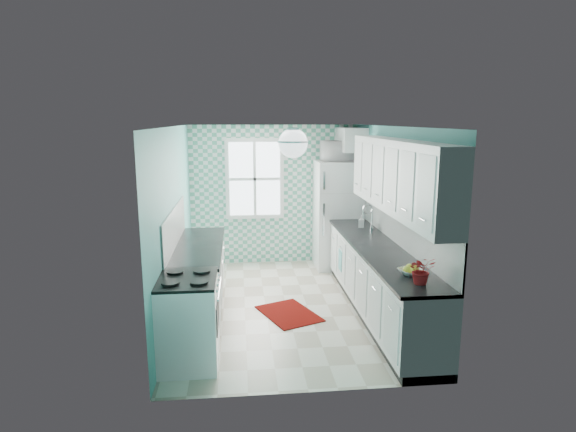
{
  "coord_description": "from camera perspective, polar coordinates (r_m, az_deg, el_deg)",
  "views": [
    {
      "loc": [
        -0.63,
        -6.38,
        2.59
      ],
      "look_at": [
        0.05,
        0.25,
        1.25
      ],
      "focal_mm": 30.0,
      "sensor_mm": 36.0,
      "label": 1
    }
  ],
  "objects": [
    {
      "name": "wall_right",
      "position": [
        6.86,
        12.44,
        -0.16
      ],
      "size": [
        0.02,
        4.4,
        2.5
      ],
      "primitive_type": "cube",
      "color": "#53ADA7",
      "rests_on": "floor"
    },
    {
      "name": "dish_towel",
      "position": [
        7.42,
        6.22,
        -5.22
      ],
      "size": [
        0.07,
        0.21,
        0.32
      ],
      "primitive_type": "cube",
      "rotation": [
        0.0,
        0.0,
        -0.25
      ],
      "color": "#50B5B0",
      "rests_on": "base_cabinets_right"
    },
    {
      "name": "microwave",
      "position": [
        8.39,
        6.17,
        7.69
      ],
      "size": [
        0.64,
        0.45,
        0.34
      ],
      "primitive_type": "imported",
      "rotation": [
        0.0,
        0.0,
        3.19
      ],
      "color": "silver",
      "rests_on": "fridge"
    },
    {
      "name": "ceiling_light",
      "position": [
        5.62,
        0.6,
        8.64
      ],
      "size": [
        0.34,
        0.34,
        0.35
      ],
      "color": "silver",
      "rests_on": "ceiling"
    },
    {
      "name": "ceiling",
      "position": [
        6.41,
        -0.22,
        10.65
      ],
      "size": [
        3.0,
        4.4,
        0.02
      ],
      "primitive_type": "cube",
      "color": "white",
      "rests_on": "wall_back"
    },
    {
      "name": "base_cabinets_left",
      "position": [
        6.68,
        -10.52,
        -7.51
      ],
      "size": [
        0.6,
        2.15,
        0.9
      ],
      "primitive_type": "cube",
      "color": "white",
      "rests_on": "floor"
    },
    {
      "name": "accent_wall",
      "position": [
        8.69,
        -1.64,
        2.51
      ],
      "size": [
        3.0,
        0.01,
        2.5
      ],
      "primitive_type": "cube",
      "color": "#54AA8E",
      "rests_on": "wall_back"
    },
    {
      "name": "window",
      "position": [
        8.61,
        -3.97,
        4.41
      ],
      "size": [
        1.04,
        0.05,
        1.44
      ],
      "color": "white",
      "rests_on": "wall_back"
    },
    {
      "name": "fruit_bowl",
      "position": [
        5.41,
        14.32,
        -6.42
      ],
      "size": [
        0.32,
        0.32,
        0.06
      ],
      "primitive_type": "imported",
      "rotation": [
        0.0,
        0.0,
        0.32
      ],
      "color": "white",
      "rests_on": "countertop_right"
    },
    {
      "name": "base_cabinets_right",
      "position": [
        6.61,
        10.65,
        -7.73
      ],
      "size": [
        0.6,
        3.6,
        0.9
      ],
      "primitive_type": "cube",
      "color": "white",
      "rests_on": "floor"
    },
    {
      "name": "countertop_left",
      "position": [
        6.54,
        -10.54,
        -3.61
      ],
      "size": [
        0.63,
        2.15,
        0.04
      ],
      "primitive_type": "cube",
      "color": "black",
      "rests_on": "base_cabinets_left"
    },
    {
      "name": "potted_plant",
      "position": [
        5.1,
        15.55,
        -6.19
      ],
      "size": [
        0.27,
        0.23,
        0.3
      ],
      "primitive_type": "imported",
      "rotation": [
        0.0,
        0.0,
        0.0
      ],
      "color": "#9E031D",
      "rests_on": "countertop_right"
    },
    {
      "name": "rug",
      "position": [
        6.65,
        0.1,
        -11.48
      ],
      "size": [
        0.92,
        1.06,
        0.01
      ],
      "primitive_type": "cube",
      "rotation": [
        0.0,
        0.0,
        0.39
      ],
      "color": "maroon",
      "rests_on": "floor"
    },
    {
      "name": "wall_back",
      "position": [
        8.72,
        -1.65,
        2.53
      ],
      "size": [
        3.0,
        0.02,
        2.5
      ],
      "primitive_type": "cube",
      "color": "#53ADA7",
      "rests_on": "floor"
    },
    {
      "name": "wall_left",
      "position": [
        6.58,
        -13.42,
        -0.7
      ],
      "size": [
        0.02,
        4.4,
        2.5
      ],
      "primitive_type": "cube",
      "color": "#53ADA7",
      "rests_on": "floor"
    },
    {
      "name": "wall_front",
      "position": [
        4.43,
        2.65,
        -6.29
      ],
      "size": [
        3.0,
        0.02,
        2.5
      ],
      "primitive_type": "cube",
      "color": "#53ADA7",
      "rests_on": "floor"
    },
    {
      "name": "floor",
      "position": [
        6.92,
        -0.2,
        -10.71
      ],
      "size": [
        3.0,
        4.4,
        0.02
      ],
      "primitive_type": "cube",
      "color": "silver",
      "rests_on": "ground"
    },
    {
      "name": "fridge",
      "position": [
        8.53,
        6.01,
        0.19
      ],
      "size": [
        0.82,
        0.81,
        1.89
      ],
      "rotation": [
        0.0,
        0.0,
        -0.05
      ],
      "color": "white",
      "rests_on": "floor"
    },
    {
      "name": "countertop_right",
      "position": [
        6.47,
        10.68,
        -3.8
      ],
      "size": [
        0.63,
        3.6,
        0.04
      ],
      "primitive_type": "cube",
      "color": "black",
      "rests_on": "base_cabinets_right"
    },
    {
      "name": "upper_cabinet_fridge",
      "position": [
        8.44,
        7.45,
        8.97
      ],
      "size": [
        0.4,
        0.74,
        0.4
      ],
      "primitive_type": "cube",
      "color": "white",
      "rests_on": "wall_right"
    },
    {
      "name": "stove",
      "position": [
        5.37,
        -11.7,
        -11.89
      ],
      "size": [
        0.62,
        0.78,
        0.94
      ],
      "rotation": [
        0.0,
        0.0,
        0.05
      ],
      "color": "silver",
      "rests_on": "floor"
    },
    {
      "name": "backsplash_right",
      "position": [
        6.5,
        13.33,
        -1.35
      ],
      "size": [
        0.02,
        3.6,
        0.51
      ],
      "primitive_type": "cube",
      "color": "white",
      "rests_on": "wall_right"
    },
    {
      "name": "upper_cabinets_right",
      "position": [
        6.14,
        12.89,
        4.63
      ],
      "size": [
        0.33,
        3.2,
        0.9
      ],
      "primitive_type": "cube",
      "color": "white",
      "rests_on": "wall_right"
    },
    {
      "name": "sink",
      "position": [
        7.37,
        8.72,
        -1.75
      ],
      "size": [
        0.45,
        0.37,
        0.53
      ],
      "rotation": [
        0.0,
        0.0,
        0.01
      ],
      "color": "silver",
      "rests_on": "countertop_right"
    },
    {
      "name": "soap_bottle",
      "position": [
        7.55,
        8.68,
        -0.64
      ],
      "size": [
        0.11,
        0.11,
        0.19
      ],
      "primitive_type": "imported",
      "rotation": [
        0.0,
        0.0,
        -0.3
      ],
      "color": "#9DAEB6",
      "rests_on": "countertop_right"
    },
    {
      "name": "backsplash_left",
      "position": [
        6.51,
        -13.29,
        -1.31
      ],
      "size": [
        0.02,
        2.15,
        0.51
      ],
      "primitive_type": "cube",
      "color": "white",
      "rests_on": "wall_left"
    }
  ]
}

